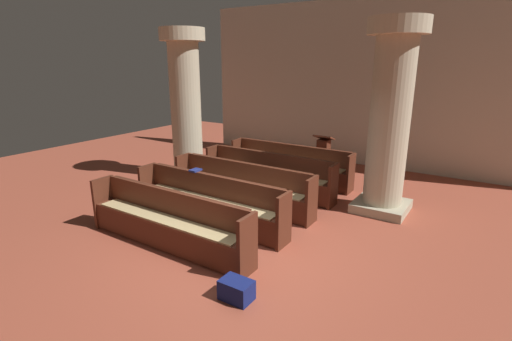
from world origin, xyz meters
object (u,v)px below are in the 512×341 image
(pew_row_1, at_px, (268,172))
(pew_row_4, at_px, (167,219))
(pew_row_0, at_px, (289,162))
(pew_row_3, at_px, (209,199))
(lectern, at_px, (323,159))
(kneeler_box_navy, at_px, (236,290))
(pew_row_2, at_px, (241,184))
(hymn_book, at_px, (195,170))
(pillar_aisle_side, at_px, (390,116))
(pillar_far_side, at_px, (186,103))

(pew_row_1, distance_m, pew_row_4, 3.08)
(pew_row_0, xyz_separation_m, pew_row_3, (0.00, -3.08, 0.00))
(pew_row_3, xyz_separation_m, lectern, (0.50, 3.99, -0.03))
(kneeler_box_navy, bearing_deg, pew_row_2, 124.05)
(pew_row_3, xyz_separation_m, kneeler_box_navy, (1.76, -1.57, -0.35))
(pew_row_3, relative_size, hymn_book, 15.07)
(pew_row_3, distance_m, kneeler_box_navy, 2.38)
(pew_row_4, height_order, pillar_aisle_side, pillar_aisle_side)
(pew_row_4, relative_size, pillar_aisle_side, 0.88)
(hymn_book, bearing_deg, pillar_aisle_side, 37.06)
(pew_row_0, relative_size, pew_row_1, 1.00)
(pillar_aisle_side, bearing_deg, pew_row_3, -135.68)
(pillar_far_side, bearing_deg, pew_row_4, -52.12)
(pew_row_1, distance_m, hymn_book, 1.96)
(pew_row_0, distance_m, pew_row_2, 2.05)
(pillar_aisle_side, xyz_separation_m, kneeler_box_navy, (-0.70, -3.97, -1.76))
(pew_row_3, distance_m, pillar_aisle_side, 3.71)
(pew_row_3, relative_size, pew_row_4, 1.00)
(pillar_aisle_side, relative_size, pillar_far_side, 1.00)
(pillar_far_side, bearing_deg, pew_row_2, -23.43)
(pew_row_1, bearing_deg, kneeler_box_navy, -64.15)
(pew_row_0, distance_m, hymn_book, 2.95)
(hymn_book, bearing_deg, pillar_far_side, 136.01)
(pillar_far_side, distance_m, lectern, 3.76)
(pew_row_0, height_order, pillar_far_side, pillar_far_side)
(pew_row_1, distance_m, pew_row_2, 1.03)
(pew_row_3, bearing_deg, pew_row_4, -90.00)
(pew_row_0, relative_size, lectern, 2.94)
(pillar_far_side, bearing_deg, pew_row_1, -0.42)
(pew_row_2, xyz_separation_m, pew_row_4, (0.00, -2.05, 0.00))
(lectern, bearing_deg, pew_row_0, -118.56)
(kneeler_box_navy, bearing_deg, pew_row_4, 162.67)
(pew_row_4, xyz_separation_m, pillar_far_side, (-2.41, 3.09, 1.41))
(pew_row_2, relative_size, pew_row_3, 1.00)
(pew_row_4, bearing_deg, pew_row_3, 90.00)
(pew_row_3, bearing_deg, lectern, 82.91)
(pew_row_3, height_order, kneeler_box_navy, pew_row_3)
(pew_row_2, height_order, pew_row_3, same)
(pew_row_4, bearing_deg, pillar_far_side, 127.88)
(pillar_aisle_side, bearing_deg, kneeler_box_navy, -100.00)
(lectern, relative_size, kneeler_box_navy, 2.66)
(lectern, bearing_deg, kneeler_box_navy, -77.23)
(pew_row_1, bearing_deg, lectern, 75.64)
(pew_row_1, xyz_separation_m, kneeler_box_navy, (1.76, -3.62, -0.35))
(pew_row_1, relative_size, pillar_aisle_side, 0.88)
(hymn_book, bearing_deg, pew_row_2, 60.85)
(pillar_aisle_side, xyz_separation_m, pillar_far_side, (-4.86, -0.33, 0.00))
(pew_row_3, height_order, pillar_far_side, pillar_far_side)
(pew_row_3, bearing_deg, pew_row_0, 90.00)
(pew_row_1, height_order, pew_row_3, same)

